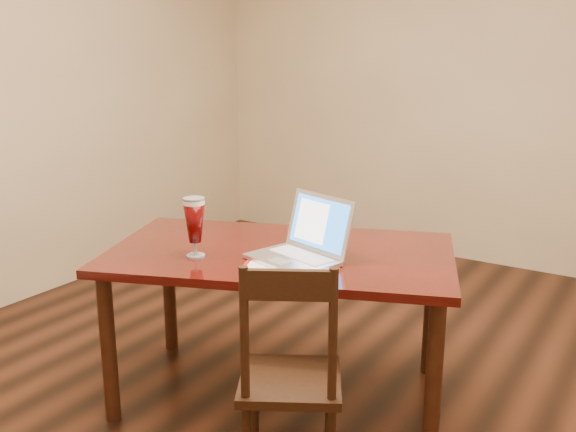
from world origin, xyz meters
The scene contains 3 objects.
ground centered at (0.00, 0.00, 0.00)m, with size 5.00×5.00×0.00m, color black.
dining_table centered at (-0.21, 0.06, 0.63)m, with size 1.71×1.33×0.97m.
dining_chair centered at (0.15, -0.42, 0.41)m, with size 0.50×0.49×0.88m.
Camera 1 is at (1.27, -2.21, 1.58)m, focal length 40.00 mm.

